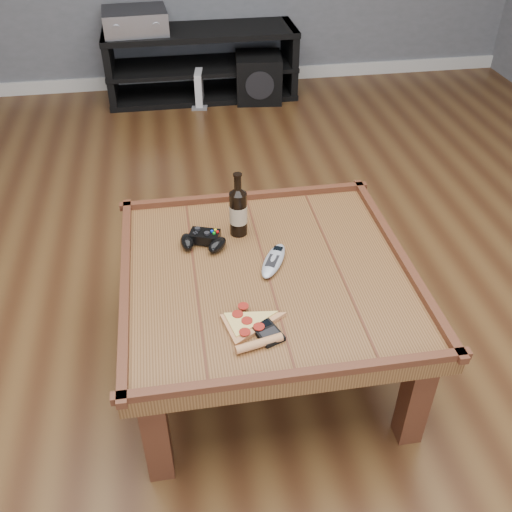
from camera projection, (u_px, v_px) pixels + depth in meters
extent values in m
plane|color=#3F2312|center=(266.00, 359.00, 2.26)|extent=(6.00, 6.00, 0.00)
cube|color=silver|center=(201.00, 78.00, 4.57)|extent=(5.00, 0.02, 0.10)
cube|color=#513117|center=(267.00, 278.00, 2.00)|extent=(1.00, 1.00, 0.06)
cube|color=#492213|center=(156.00, 434.00, 1.76)|extent=(0.08, 0.08, 0.39)
cube|color=#492213|center=(415.00, 398.00, 1.86)|extent=(0.08, 0.08, 0.39)
cube|color=#492213|center=(151.00, 266.00, 2.41)|extent=(0.08, 0.08, 0.39)
cube|color=#492213|center=(343.00, 247.00, 2.52)|extent=(0.08, 0.08, 0.39)
cube|color=#492213|center=(246.00, 196.00, 2.36)|extent=(1.03, 0.03, 0.03)
cube|color=#492213|center=(298.00, 375.00, 1.60)|extent=(1.03, 0.03, 0.03)
cube|color=#492213|center=(400.00, 255.00, 2.04)|extent=(0.03, 1.03, 0.03)
cube|color=#492213|center=(125.00, 283.00, 1.91)|extent=(0.03, 1.03, 0.03)
cube|color=black|center=(200.00, 32.00, 4.12)|extent=(1.40, 0.45, 0.04)
cube|color=black|center=(202.00, 66.00, 4.27)|extent=(1.40, 0.45, 0.03)
cube|color=black|center=(203.00, 93.00, 4.40)|extent=(1.40, 0.45, 0.04)
cube|color=black|center=(110.00, 68.00, 4.17)|extent=(0.05, 0.44, 0.50)
cube|color=black|center=(289.00, 59.00, 4.34)|extent=(0.05, 0.44, 0.50)
cylinder|color=black|center=(238.00, 214.00, 2.11)|extent=(0.07, 0.07, 0.17)
cone|color=black|center=(238.00, 190.00, 2.05)|extent=(0.06, 0.06, 0.03)
cylinder|color=black|center=(238.00, 182.00, 2.03)|extent=(0.03, 0.03, 0.06)
cylinder|color=black|center=(237.00, 175.00, 2.01)|extent=(0.03, 0.03, 0.01)
cylinder|color=tan|center=(238.00, 214.00, 2.11)|extent=(0.07, 0.07, 0.07)
cube|color=black|center=(205.00, 236.00, 2.10)|extent=(0.12, 0.10, 0.04)
ellipsoid|color=black|center=(187.00, 242.00, 2.08)|extent=(0.05, 0.09, 0.04)
ellipsoid|color=black|center=(217.00, 245.00, 2.07)|extent=(0.10, 0.10, 0.04)
cylinder|color=black|center=(198.00, 229.00, 2.10)|extent=(0.02, 0.02, 0.01)
cylinder|color=black|center=(207.00, 234.00, 2.08)|extent=(0.02, 0.02, 0.01)
cylinder|color=yellow|center=(215.00, 230.00, 2.10)|extent=(0.01, 0.01, 0.01)
cylinder|color=red|center=(217.00, 232.00, 2.09)|extent=(0.01, 0.01, 0.01)
cylinder|color=#0C33CC|center=(212.00, 231.00, 2.09)|extent=(0.01, 0.01, 0.01)
cylinder|color=#0C9919|center=(214.00, 233.00, 2.08)|extent=(0.01, 0.01, 0.01)
cylinder|color=tan|center=(259.00, 343.00, 1.69)|extent=(0.15, 0.06, 0.03)
cylinder|color=maroon|center=(245.00, 332.00, 1.72)|extent=(0.04, 0.04, 0.00)
cylinder|color=maroon|center=(259.00, 327.00, 1.74)|extent=(0.04, 0.04, 0.00)
cylinder|color=maroon|center=(247.00, 321.00, 1.76)|extent=(0.04, 0.04, 0.00)
cylinder|color=maroon|center=(238.00, 314.00, 1.78)|extent=(0.04, 0.04, 0.00)
cylinder|color=maroon|center=(243.00, 306.00, 1.81)|extent=(0.04, 0.04, 0.00)
cube|color=black|center=(266.00, 330.00, 1.74)|extent=(0.11, 0.14, 0.02)
cube|color=black|center=(260.00, 322.00, 1.76)|extent=(0.07, 0.06, 0.00)
cube|color=black|center=(271.00, 335.00, 1.72)|extent=(0.07, 0.07, 0.00)
ellipsoid|color=#A0A5AD|center=(274.00, 261.00, 2.01)|extent=(0.15, 0.21, 0.03)
cube|color=black|center=(278.00, 248.00, 2.04)|extent=(0.04, 0.04, 0.00)
cube|color=black|center=(272.00, 261.00, 1.99)|extent=(0.06, 0.08, 0.00)
cube|color=black|center=(135.00, 20.00, 4.00)|extent=(0.46, 0.38, 0.15)
cube|color=#A5A8AF|center=(136.00, 28.00, 3.86)|extent=(0.44, 0.04, 0.15)
cylinder|color=#A5A8AF|center=(116.00, 29.00, 3.83)|extent=(0.06, 0.02, 0.06)
cylinder|color=#A5A8AF|center=(156.00, 27.00, 3.88)|extent=(0.06, 0.02, 0.06)
cube|color=black|center=(258.00, 77.00, 4.26)|extent=(0.37, 0.37, 0.33)
cylinder|color=black|center=(260.00, 86.00, 4.13)|extent=(0.21, 0.03, 0.21)
cube|color=slate|center=(200.00, 104.00, 4.25)|extent=(0.14, 0.22, 0.02)
cube|color=silver|center=(199.00, 88.00, 4.18)|extent=(0.08, 0.19, 0.24)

